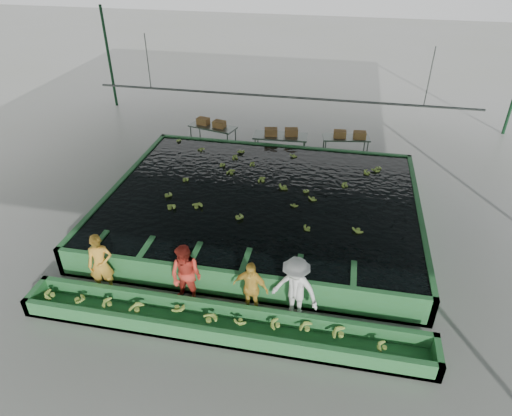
% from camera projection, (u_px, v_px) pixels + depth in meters
% --- Properties ---
extents(ground, '(80.00, 80.00, 0.00)m').
position_uv_depth(ground, '(253.00, 244.00, 14.03)').
color(ground, gray).
rests_on(ground, ground).
extents(shed_roof, '(20.00, 22.00, 0.04)m').
position_uv_depth(shed_roof, '(252.00, 83.00, 11.35)').
color(shed_roof, gray).
rests_on(shed_roof, shed_posts).
extents(shed_posts, '(20.00, 22.00, 5.00)m').
position_uv_depth(shed_posts, '(252.00, 172.00, 12.69)').
color(shed_posts, '#11341B').
rests_on(shed_posts, ground).
extents(flotation_tank, '(10.00, 8.00, 0.90)m').
position_uv_depth(flotation_tank, '(262.00, 206.00, 15.03)').
color(flotation_tank, '#2C7238').
rests_on(flotation_tank, ground).
extents(tank_water, '(9.70, 7.70, 0.00)m').
position_uv_depth(tank_water, '(262.00, 196.00, 14.81)').
color(tank_water, black).
rests_on(tank_water, flotation_tank).
extents(sorting_trough, '(10.00, 1.00, 0.50)m').
position_uv_depth(sorting_trough, '(222.00, 324.00, 10.91)').
color(sorting_trough, '#2C7238').
rests_on(sorting_trough, ground).
extents(cableway_rail, '(0.08, 0.08, 14.00)m').
position_uv_depth(cableway_rail, '(281.00, 97.00, 16.56)').
color(cableway_rail, '#59605B').
rests_on(cableway_rail, shed_roof).
extents(rail_hanger_left, '(0.04, 0.04, 2.00)m').
position_uv_depth(rail_hanger_left, '(148.00, 62.00, 16.86)').
color(rail_hanger_left, '#59605B').
rests_on(rail_hanger_left, shed_roof).
extents(rail_hanger_right, '(0.04, 0.04, 2.00)m').
position_uv_depth(rail_hanger_right, '(430.00, 77.00, 15.19)').
color(rail_hanger_right, '#59605B').
rests_on(rail_hanger_right, shed_roof).
extents(worker_a, '(0.75, 0.63, 1.77)m').
position_uv_depth(worker_a, '(101.00, 264.00, 11.81)').
color(worker_a, gold).
rests_on(worker_a, ground).
extents(worker_b, '(0.97, 0.82, 1.78)m').
position_uv_depth(worker_b, '(186.00, 276.00, 11.42)').
color(worker_b, red).
rests_on(worker_b, ground).
extents(worker_c, '(0.97, 0.53, 1.57)m').
position_uv_depth(worker_c, '(251.00, 288.00, 11.20)').
color(worker_c, yellow).
rests_on(worker_c, ground).
extents(worker_d, '(1.35, 1.01, 1.85)m').
position_uv_depth(worker_d, '(295.00, 290.00, 10.94)').
color(worker_d, white).
rests_on(worker_d, ground).
extents(packing_table_left, '(2.17, 1.30, 0.92)m').
position_uv_depth(packing_table_left, '(213.00, 136.00, 19.87)').
color(packing_table_left, '#59605B').
rests_on(packing_table_left, ground).
extents(packing_table_mid, '(2.23, 0.98, 1.00)m').
position_uv_depth(packing_table_mid, '(280.00, 147.00, 18.86)').
color(packing_table_mid, '#59605B').
rests_on(packing_table_mid, ground).
extents(packing_table_right, '(2.01, 1.06, 0.87)m').
position_uv_depth(packing_table_right, '(345.00, 147.00, 19.00)').
color(packing_table_right, '#59605B').
rests_on(packing_table_right, ground).
extents(box_stack_left, '(1.35, 0.67, 0.28)m').
position_uv_depth(box_stack_left, '(211.00, 126.00, 19.65)').
color(box_stack_left, brown).
rests_on(box_stack_left, packing_table_left).
extents(box_stack_mid, '(1.39, 0.61, 0.29)m').
position_uv_depth(box_stack_mid, '(281.00, 135.00, 18.59)').
color(box_stack_mid, brown).
rests_on(box_stack_mid, packing_table_mid).
extents(box_stack_right, '(1.33, 0.45, 0.28)m').
position_uv_depth(box_stack_right, '(349.00, 138.00, 18.71)').
color(box_stack_right, brown).
rests_on(box_stack_right, packing_table_right).
extents(floating_bananas, '(9.34, 6.37, 0.13)m').
position_uv_depth(floating_bananas, '(266.00, 184.00, 15.48)').
color(floating_bananas, '#87A93C').
rests_on(floating_bananas, tank_water).
extents(trough_bananas, '(8.59, 0.57, 0.11)m').
position_uv_depth(trough_bananas, '(222.00, 320.00, 10.83)').
color(trough_bananas, '#87A93C').
rests_on(trough_bananas, sorting_trough).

